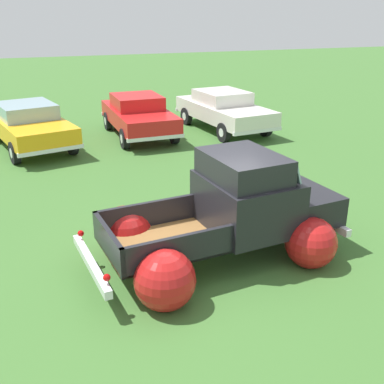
{
  "coord_description": "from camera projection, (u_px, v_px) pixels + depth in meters",
  "views": [
    {
      "loc": [
        -2.87,
        -6.94,
        4.27
      ],
      "look_at": [
        0.0,
        1.2,
        0.86
      ],
      "focal_mm": 43.77,
      "sensor_mm": 36.0,
      "label": 1
    }
  ],
  "objects": [
    {
      "name": "lane_cone_0",
      "position": [
        316.0,
        202.0,
        10.26
      ],
      "size": [
        0.36,
        0.36,
        0.63
      ],
      "color": "black",
      "rests_on": "ground"
    },
    {
      "name": "show_car_1",
      "position": [
        138.0,
        114.0,
        16.43
      ],
      "size": [
        1.98,
        4.28,
        1.43
      ],
      "rotation": [
        0.0,
        0.0,
        -1.55
      ],
      "color": "black",
      "rests_on": "ground"
    },
    {
      "name": "show_car_2",
      "position": [
        224.0,
        109.0,
        17.28
      ],
      "size": [
        2.45,
        4.72,
        1.43
      ],
      "rotation": [
        0.0,
        0.0,
        -1.44
      ],
      "color": "black",
      "rests_on": "ground"
    },
    {
      "name": "vintage_pickup_truck",
      "position": [
        233.0,
        217.0,
        8.43
      ],
      "size": [
        4.8,
        3.17,
        1.96
      ],
      "rotation": [
        0.0,
        0.0,
        0.11
      ],
      "color": "black",
      "rests_on": "ground"
    },
    {
      "name": "ground_plane",
      "position": [
        214.0,
        259.0,
        8.55
      ],
      "size": [
        80.0,
        80.0,
        0.0
      ],
      "primitive_type": "plane",
      "color": "#3D6B2D"
    },
    {
      "name": "show_car_0",
      "position": [
        29.0,
        124.0,
        15.04
      ],
      "size": [
        2.9,
        4.76,
        1.43
      ],
      "rotation": [
        0.0,
        0.0,
        -1.33
      ],
      "color": "black",
      "rests_on": "ground"
    }
  ]
}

